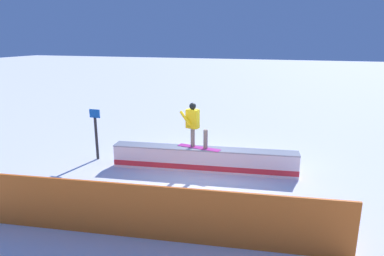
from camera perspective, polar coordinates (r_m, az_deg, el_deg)
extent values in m
plane|color=white|center=(11.42, 1.92, -7.12)|extent=(120.00, 120.00, 0.00)
cube|color=white|center=(11.29, 1.94, -5.37)|extent=(6.08, 1.27, 0.75)
cube|color=red|center=(11.35, 1.93, -6.25)|extent=(6.09, 1.28, 0.18)
cube|color=#9297A4|center=(11.16, 1.95, -3.47)|extent=(6.09, 1.33, 0.04)
cube|color=#B82C94|center=(11.17, 1.18, -3.30)|extent=(1.49, 0.50, 0.01)
cylinder|color=gray|center=(11.17, 0.12, -1.56)|extent=(0.16, 0.16, 0.63)
cylinder|color=gray|center=(10.98, 2.28, -1.87)|extent=(0.16, 0.16, 0.63)
cube|color=yellow|center=(11.01, 0.11, 1.55)|extent=(0.43, 0.30, 0.62)
sphere|color=black|center=(10.92, 0.11, 3.68)|extent=(0.22, 0.22, 0.22)
cylinder|color=yellow|center=(10.94, -1.13, 1.63)|extent=(0.43, 0.16, 0.48)
cylinder|color=yellow|center=(11.11, 0.95, 1.83)|extent=(0.16, 0.11, 0.56)
cube|color=orange|center=(7.61, -6.91, -13.89)|extent=(8.31, 1.15, 1.27)
cylinder|color=#262628|center=(12.69, -15.69, -1.72)|extent=(0.10, 0.10, 1.54)
cube|color=blue|center=(12.47, -15.99, 2.34)|extent=(0.40, 0.04, 0.30)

